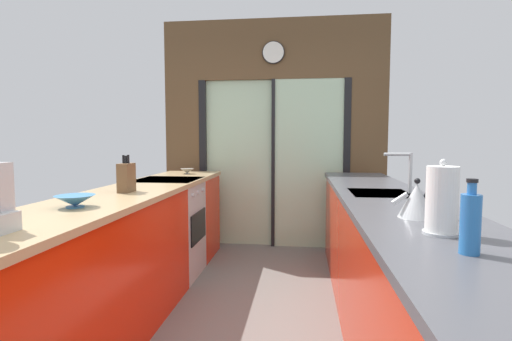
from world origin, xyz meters
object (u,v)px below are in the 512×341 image
at_px(oven_range, 168,228).
at_px(mixing_bowl_near, 75,201).
at_px(knife_block, 126,177).
at_px(mixing_bowl_far, 187,171).
at_px(kettle, 417,200).
at_px(soap_bottle, 470,222).
at_px(paper_towel_roll, 442,201).

height_order(oven_range, mixing_bowl_near, mixing_bowl_near).
bearing_deg(knife_block, mixing_bowl_far, 90.00).
bearing_deg(knife_block, kettle, -20.97).
bearing_deg(oven_range, soap_bottle, -50.14).
bearing_deg(oven_range, mixing_bowl_far, 88.12).
distance_m(mixing_bowl_far, soap_bottle, 3.25).
bearing_deg(kettle, mixing_bowl_far, 129.97).
height_order(mixing_bowl_far, kettle, kettle).
distance_m(mixing_bowl_far, knife_block, 1.44).
xyz_separation_m(mixing_bowl_near, knife_block, (0.00, 0.62, 0.07)).
relative_size(kettle, soap_bottle, 1.02).
xyz_separation_m(oven_range, kettle, (1.80, -1.56, 0.55)).
relative_size(oven_range, paper_towel_roll, 3.09).
relative_size(mixing_bowl_far, soap_bottle, 0.59).
bearing_deg(soap_bottle, knife_block, 144.41).
bearing_deg(kettle, oven_range, 139.03).
bearing_deg(mixing_bowl_far, soap_bottle, -56.77).
xyz_separation_m(mixing_bowl_near, paper_towel_roll, (1.78, -0.39, 0.10)).
xyz_separation_m(knife_block, kettle, (1.78, -0.68, -0.02)).
height_order(mixing_bowl_far, knife_block, knife_block).
bearing_deg(soap_bottle, mixing_bowl_near, 159.97).
height_order(oven_range, soap_bottle, soap_bottle).
relative_size(mixing_bowl_far, kettle, 0.58).
relative_size(mixing_bowl_near, knife_block, 0.80).
height_order(mixing_bowl_near, mixing_bowl_far, mixing_bowl_near).
distance_m(mixing_bowl_far, paper_towel_roll, 3.03).
distance_m(knife_block, soap_bottle, 2.19).
xyz_separation_m(mixing_bowl_near, mixing_bowl_far, (0.00, 2.07, -0.00)).
bearing_deg(knife_block, oven_range, 91.20).
relative_size(mixing_bowl_near, paper_towel_roll, 0.71).
xyz_separation_m(oven_range, soap_bottle, (1.80, -2.15, 0.57)).
bearing_deg(soap_bottle, mixing_bowl_far, 123.23).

